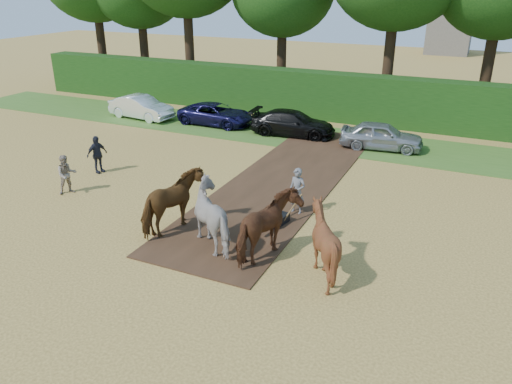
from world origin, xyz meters
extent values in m
plane|color=gold|center=(0.00, 0.00, 0.00)|extent=(120.00, 120.00, 0.00)
cube|color=#472D1C|center=(1.50, 7.00, 0.03)|extent=(4.50, 17.00, 0.05)
cube|color=#38601E|center=(0.00, 14.00, 0.01)|extent=(50.00, 5.00, 0.03)
cube|color=#14380F|center=(0.00, 18.50, 1.50)|extent=(46.00, 1.60, 3.00)
imported|color=#BCA793|center=(-6.42, 1.86, 0.85)|extent=(1.00, 1.05, 1.71)
imported|color=#22242D|center=(-6.96, 4.37, 0.89)|extent=(0.71, 1.13, 1.79)
imported|color=brown|center=(-0.32, 0.78, 1.11)|extent=(1.63, 2.80, 2.22)
imported|color=beige|center=(1.58, 0.61, 1.11)|extent=(2.50, 2.24, 2.22)
imported|color=brown|center=(3.49, 0.44, 1.11)|extent=(1.63, 2.80, 2.22)
imported|color=#622918|center=(5.39, 0.27, 1.11)|extent=(2.12, 2.30, 2.23)
cube|color=black|center=(2.93, 2.80, 0.19)|extent=(0.53, 1.00, 0.37)
cube|color=brown|center=(2.82, 2.17, 0.37)|extent=(0.36, 1.48, 0.11)
cylinder|color=brown|center=(2.80, 3.41, 0.58)|extent=(0.10, 1.08, 0.78)
cylinder|color=brown|center=(3.26, 3.33, 0.58)|extent=(0.39, 1.05, 0.78)
imported|color=gray|center=(3.15, 4.05, 0.93)|extent=(0.74, 0.55, 1.86)
imported|color=white|center=(-11.20, 13.45, 0.75)|extent=(4.67, 2.06, 1.49)
imported|color=#16143F|center=(-6.00, 14.15, 0.67)|extent=(4.85, 2.31, 1.34)
imported|color=black|center=(-0.80, 13.99, 0.72)|extent=(5.13, 2.43, 1.45)
imported|color=#969A9E|center=(4.45, 13.55, 0.74)|extent=(4.52, 2.24, 1.48)
cylinder|color=#382616|center=(-21.00, 21.50, 2.93)|extent=(0.70, 0.70, 5.85)
cylinder|color=#382616|center=(-17.00, 22.00, 2.70)|extent=(0.70, 0.70, 5.40)
cylinder|color=#382616|center=(-12.00, 21.00, 3.26)|extent=(0.70, 0.70, 6.53)
cylinder|color=#382616|center=(-5.00, 22.50, 2.59)|extent=(0.70, 0.70, 5.17)
cylinder|color=#382616|center=(3.00, 21.50, 3.04)|extent=(0.70, 0.70, 6.08)
cylinder|color=#382616|center=(9.00, 23.00, 2.81)|extent=(0.70, 0.70, 5.62)
cube|color=slate|center=(4.00, 55.00, 4.50)|extent=(5.00, 5.00, 9.00)
camera|label=1|loc=(9.09, -12.68, 8.45)|focal=35.00mm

